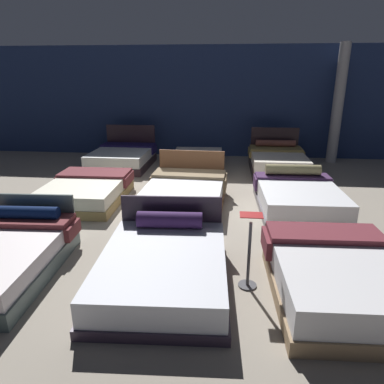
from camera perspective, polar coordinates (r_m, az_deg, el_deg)
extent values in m
cube|color=gray|center=(7.45, -0.75, -2.01)|extent=(18.00, 18.00, 0.02)
cube|color=navy|center=(11.72, 1.94, 14.41)|extent=(18.00, 0.06, 3.50)
cube|color=#4B5B5A|center=(5.51, -28.83, -10.98)|extent=(1.52, 2.20, 0.22)
cube|color=#4B5B5A|center=(6.21, -24.27, -3.91)|extent=(1.34, 0.10, 0.82)
cube|color=brown|center=(5.96, -25.53, -4.20)|extent=(1.43, 0.55, 0.08)
cube|color=brown|center=(5.71, -18.90, -5.88)|extent=(0.10, 0.49, 0.21)
cylinder|color=#091A45|center=(5.95, -25.56, -3.07)|extent=(1.04, 0.25, 0.20)
cube|color=#312636|center=(4.72, -4.69, -14.22)|extent=(1.75, 2.23, 0.13)
cube|color=silver|center=(4.60, -4.76, -11.89)|extent=(1.69, 2.17, 0.32)
cube|color=#312636|center=(5.49, -3.34, -4.92)|extent=(1.55, 0.12, 0.85)
cylinder|color=#392051|center=(5.21, -3.66, -4.57)|extent=(0.98, 0.29, 0.25)
cube|color=#8D7251|center=(4.77, 22.50, -14.90)|extent=(1.60, 2.06, 0.19)
cube|color=silver|center=(4.64, 22.90, -12.17)|extent=(1.54, 2.00, 0.34)
cube|color=brown|center=(5.12, 20.81, -6.32)|extent=(1.53, 0.63, 0.08)
cube|color=brown|center=(5.01, 12.05, -8.09)|extent=(0.10, 0.58, 0.26)
cube|color=brown|center=(5.46, 28.43, -7.75)|extent=(0.10, 0.58, 0.26)
cube|color=olive|center=(7.90, -16.85, -0.83)|extent=(1.61, 2.16, 0.18)
cube|color=beige|center=(7.83, -17.00, 0.68)|extent=(1.55, 2.10, 0.25)
cube|color=brown|center=(8.37, -15.53, 3.07)|extent=(1.56, 0.80, 0.06)
cube|color=brown|center=(8.70, -20.30, 2.24)|extent=(0.07, 0.77, 0.21)
cube|color=brown|center=(8.17, -10.27, 2.10)|extent=(0.07, 0.77, 0.21)
cube|color=brown|center=(7.35, -1.13, -1.49)|extent=(1.67, 1.98, 0.17)
cube|color=silver|center=(7.27, -1.14, 0.32)|extent=(1.61, 1.91, 0.31)
cube|color=brown|center=(8.13, -0.07, 3.45)|extent=(1.50, 0.10, 0.97)
cube|color=#7E6A4E|center=(7.78, -0.45, 3.00)|extent=(1.60, 0.72, 0.06)
cube|color=#7E6A4E|center=(7.98, -6.13, 1.91)|extent=(0.09, 0.66, 0.31)
cube|color=#7E6A4E|center=(7.76, 5.41, 1.43)|extent=(0.09, 0.66, 0.31)
cube|color=#57545A|center=(7.48, 16.96, -2.19)|extent=(1.70, 2.15, 0.12)
cube|color=white|center=(7.40, 17.13, -0.57)|extent=(1.64, 2.09, 0.32)
cube|color=#42274D|center=(8.07, 16.07, 2.51)|extent=(1.62, 0.53, 0.05)
cube|color=#42274D|center=(7.98, 10.29, 1.58)|extent=(0.07, 0.48, 0.27)
cube|color=#42274D|center=(8.33, 21.41, 1.27)|extent=(0.07, 0.48, 0.27)
cylinder|color=#857C53|center=(8.04, 16.15, 3.53)|extent=(1.20, 0.27, 0.23)
cube|color=black|center=(10.61, -11.34, 4.61)|extent=(1.68, 2.11, 0.22)
cube|color=silver|center=(10.55, -11.42, 5.92)|extent=(1.62, 2.05, 0.28)
cube|color=black|center=(11.49, -9.91, 8.01)|extent=(1.56, 0.06, 1.10)
cube|color=#1A1546|center=(11.19, -10.36, 7.59)|extent=(1.64, 0.60, 0.05)
cube|color=#1A1546|center=(11.48, -14.29, 6.92)|extent=(0.06, 0.58, 0.21)
cube|color=#1A1546|center=(11.01, -6.18, 6.90)|extent=(0.06, 0.58, 0.21)
cube|color=brown|center=(10.15, 0.88, 4.15)|extent=(1.53, 2.11, 0.15)
cube|color=silver|center=(10.09, 0.89, 5.39)|extent=(1.47, 2.05, 0.31)
cube|color=black|center=(10.16, 13.78, 3.83)|extent=(1.52, 2.08, 0.22)
cube|color=silver|center=(10.10, 13.89, 5.22)|extent=(1.46, 2.01, 0.29)
cube|color=black|center=(11.07, 13.25, 7.39)|extent=(1.42, 0.05, 1.10)
cube|color=olive|center=(10.69, 13.51, 6.93)|extent=(1.50, 0.74, 0.06)
cube|color=olive|center=(10.63, 9.39, 6.42)|extent=(0.07, 0.73, 0.20)
cube|color=olive|center=(10.84, 17.45, 6.05)|extent=(0.07, 0.73, 0.20)
cylinder|color=brown|center=(10.79, 13.47, 7.76)|extent=(1.16, 0.19, 0.19)
cylinder|color=#3F3F44|center=(4.77, 9.01, -14.79)|extent=(0.24, 0.24, 0.02)
cylinder|color=#3F3F44|center=(4.54, 9.29, -10.15)|extent=(0.04, 0.04, 0.90)
cube|color=#B21E1E|center=(4.31, 9.67, -3.73)|extent=(0.28, 0.20, 0.01)
cylinder|color=#99999E|center=(11.63, 22.73, 12.99)|extent=(0.31, 0.31, 3.50)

